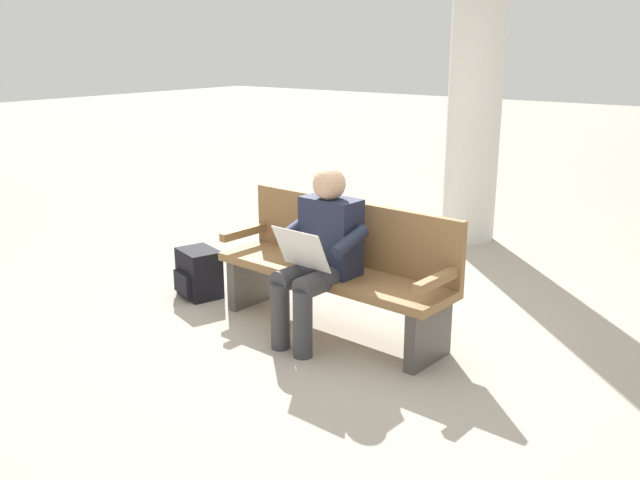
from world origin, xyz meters
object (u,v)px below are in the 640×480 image
object	(u,v)px
support_pillar	(478,55)
bench_near	(338,266)
backpack	(199,273)
person_seated	(320,251)

from	to	relation	value
support_pillar	bench_near	bearing A→B (deg)	96.42
bench_near	backpack	distance (m)	1.29
person_seated	bench_near	bearing A→B (deg)	-80.62
backpack	person_seated	bearing A→B (deg)	176.41
backpack	support_pillar	bearing A→B (deg)	-108.30
backpack	support_pillar	world-z (taller)	support_pillar
support_pillar	backpack	bearing A→B (deg)	71.70
bench_near	support_pillar	size ratio (longest dim) A/B	0.50
person_seated	support_pillar	bearing A→B (deg)	-80.26
support_pillar	person_seated	bearing A→B (deg)	96.39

